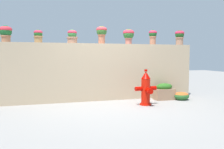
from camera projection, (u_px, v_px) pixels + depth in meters
The scene contains 12 objects.
ground_plane at pixel (111, 108), 5.27m from camera, with size 24.00×24.00×0.00m, color gray.
stone_wall at pixel (100, 72), 6.20m from camera, with size 5.36×0.32×1.53m, color tan.
potted_plant_0 at pixel (6, 32), 5.47m from camera, with size 0.29×0.29×0.40m.
potted_plant_1 at pixel (38, 35), 5.68m from camera, with size 0.22×0.22×0.33m.
potted_plant_2 at pixel (72, 36), 5.94m from camera, with size 0.29×0.29×0.35m.
potted_plant_3 at pixel (102, 32), 6.10m from camera, with size 0.29×0.29×0.47m.
potted_plant_4 at pixel (129, 35), 6.37m from camera, with size 0.31×0.31×0.42m.
potted_plant_5 at pixel (153, 35), 6.57m from camera, with size 0.24×0.24×0.42m.
potted_plant_6 at pixel (180, 36), 6.76m from camera, with size 0.27×0.27×0.44m.
fire_hydrant at pixel (146, 89), 5.56m from camera, with size 0.55×0.43×0.87m.
flower_bush_left at pixel (181, 96), 6.25m from camera, with size 0.42×0.38×0.22m.
planter_box at pixel (164, 92), 6.28m from camera, with size 0.55×0.30×0.45m.
Camera 1 is at (-1.43, -5.00, 1.18)m, focal length 36.65 mm.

